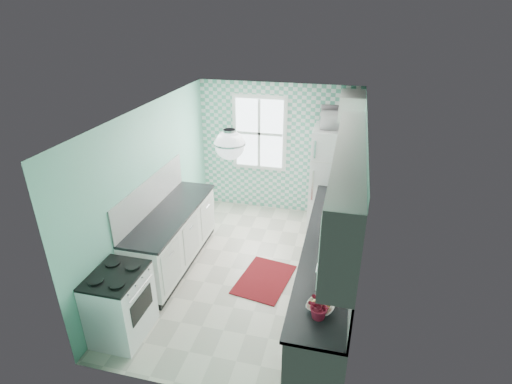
% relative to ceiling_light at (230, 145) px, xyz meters
% --- Properties ---
extents(floor, '(3.00, 4.40, 0.02)m').
position_rel_ceiling_light_xyz_m(floor, '(0.00, 0.80, -2.33)').
color(floor, silver).
rests_on(floor, ground).
extents(ceiling, '(3.00, 4.40, 0.02)m').
position_rel_ceiling_light_xyz_m(ceiling, '(0.00, 0.80, 0.19)').
color(ceiling, white).
rests_on(ceiling, wall_back).
extents(wall_back, '(3.00, 0.02, 2.50)m').
position_rel_ceiling_light_xyz_m(wall_back, '(0.00, 3.01, -1.07)').
color(wall_back, '#77CAAF').
rests_on(wall_back, floor).
extents(wall_front, '(3.00, 0.02, 2.50)m').
position_rel_ceiling_light_xyz_m(wall_front, '(0.00, -1.41, -1.07)').
color(wall_front, '#77CAAF').
rests_on(wall_front, floor).
extents(wall_left, '(0.02, 4.40, 2.50)m').
position_rel_ceiling_light_xyz_m(wall_left, '(-1.51, 0.80, -1.07)').
color(wall_left, '#77CAAF').
rests_on(wall_left, floor).
extents(wall_right, '(0.02, 4.40, 2.50)m').
position_rel_ceiling_light_xyz_m(wall_right, '(1.51, 0.80, -1.07)').
color(wall_right, '#77CAAF').
rests_on(wall_right, floor).
extents(accent_wall, '(3.00, 0.01, 2.50)m').
position_rel_ceiling_light_xyz_m(accent_wall, '(0.00, 2.99, -1.07)').
color(accent_wall, '#5AB396').
rests_on(accent_wall, wall_back).
extents(window, '(1.04, 0.05, 1.44)m').
position_rel_ceiling_light_xyz_m(window, '(-0.35, 2.96, -0.77)').
color(window, white).
rests_on(window, wall_back).
extents(backsplash_right, '(0.02, 3.60, 0.51)m').
position_rel_ceiling_light_xyz_m(backsplash_right, '(1.49, 0.40, -1.13)').
color(backsplash_right, white).
rests_on(backsplash_right, wall_right).
extents(backsplash_left, '(0.02, 2.15, 0.51)m').
position_rel_ceiling_light_xyz_m(backsplash_left, '(-1.49, 0.73, -1.13)').
color(backsplash_left, white).
rests_on(backsplash_left, wall_left).
extents(upper_cabinets_right, '(0.33, 3.20, 0.90)m').
position_rel_ceiling_light_xyz_m(upper_cabinets_right, '(1.33, 0.20, -0.42)').
color(upper_cabinets_right, white).
rests_on(upper_cabinets_right, wall_right).
extents(upper_cabinet_fridge, '(0.40, 0.74, 0.40)m').
position_rel_ceiling_light_xyz_m(upper_cabinet_fridge, '(1.30, 2.63, -0.07)').
color(upper_cabinet_fridge, white).
rests_on(upper_cabinet_fridge, wall_right).
extents(ceiling_light, '(0.34, 0.34, 0.35)m').
position_rel_ceiling_light_xyz_m(ceiling_light, '(0.00, 0.00, 0.00)').
color(ceiling_light, silver).
rests_on(ceiling_light, ceiling).
extents(base_cabinets_right, '(0.60, 3.60, 0.90)m').
position_rel_ceiling_light_xyz_m(base_cabinets_right, '(1.20, 0.40, -1.87)').
color(base_cabinets_right, white).
rests_on(base_cabinets_right, floor).
extents(countertop_right, '(0.63, 3.60, 0.04)m').
position_rel_ceiling_light_xyz_m(countertop_right, '(1.19, 0.40, -1.40)').
color(countertop_right, black).
rests_on(countertop_right, base_cabinets_right).
extents(base_cabinets_left, '(0.60, 2.15, 0.90)m').
position_rel_ceiling_light_xyz_m(base_cabinets_left, '(-1.20, 0.73, -1.87)').
color(base_cabinets_left, white).
rests_on(base_cabinets_left, floor).
extents(countertop_left, '(0.63, 2.15, 0.04)m').
position_rel_ceiling_light_xyz_m(countertop_left, '(-1.19, 0.73, -1.40)').
color(countertop_left, black).
rests_on(countertop_left, base_cabinets_left).
extents(fridge, '(0.81, 0.80, 1.86)m').
position_rel_ceiling_light_xyz_m(fridge, '(1.11, 2.60, -1.39)').
color(fridge, silver).
rests_on(fridge, floor).
extents(stove, '(0.59, 0.74, 0.88)m').
position_rel_ceiling_light_xyz_m(stove, '(-1.20, -0.81, -1.86)').
color(stove, silver).
rests_on(stove, floor).
extents(sink, '(0.43, 0.36, 0.53)m').
position_rel_ceiling_light_xyz_m(sink, '(1.20, 1.32, -1.39)').
color(sink, silver).
rests_on(sink, countertop_right).
extents(rug, '(0.86, 1.10, 0.02)m').
position_rel_ceiling_light_xyz_m(rug, '(0.28, 0.64, -2.32)').
color(rug, '#5F0A02').
rests_on(rug, floor).
extents(dish_towel, '(0.07, 0.22, 0.33)m').
position_rel_ceiling_light_xyz_m(dish_towel, '(0.89, 1.44, -1.84)').
color(dish_towel, '#56B0AA').
rests_on(dish_towel, base_cabinets_right).
extents(fruit_bowl, '(0.35, 0.35, 0.07)m').
position_rel_ceiling_light_xyz_m(fruit_bowl, '(1.20, -0.89, -1.35)').
color(fruit_bowl, white).
rests_on(fruit_bowl, countertop_right).
extents(potted_plant, '(0.32, 0.29, 0.30)m').
position_rel_ceiling_light_xyz_m(potted_plant, '(1.20, -1.00, -1.23)').
color(potted_plant, '#A8220D').
rests_on(potted_plant, countertop_right).
extents(soap_bottle, '(0.09, 0.09, 0.17)m').
position_rel_ceiling_light_xyz_m(soap_bottle, '(1.25, 1.52, -1.30)').
color(soap_bottle, '#93A4B0').
rests_on(soap_bottle, countertop_right).
extents(microwave, '(0.63, 0.45, 0.34)m').
position_rel_ceiling_light_xyz_m(microwave, '(1.11, 2.60, -0.29)').
color(microwave, white).
rests_on(microwave, fridge).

